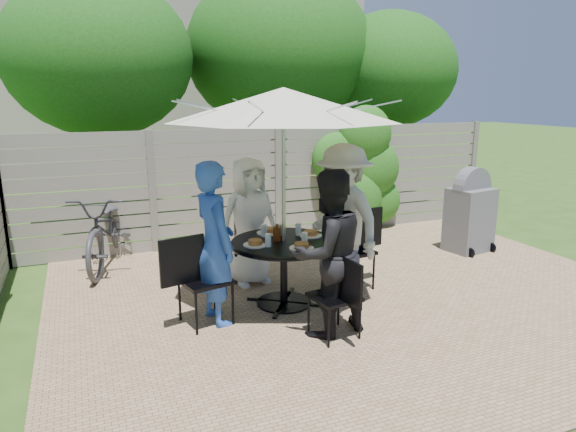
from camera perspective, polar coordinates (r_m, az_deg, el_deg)
name	(u,v)px	position (r m, az deg, el deg)	size (l,w,h in m)	color
backyard_envelope	(188,85)	(15.30, -11.06, 14.14)	(60.00, 60.00, 5.00)	#2B4D18
patio_table	(284,260)	(5.78, -0.47, -4.96)	(1.34, 1.34, 0.77)	black
umbrella	(284,105)	(5.48, -0.50, 12.27)	(2.88, 2.88, 2.42)	silver
chair_back	(245,261)	(6.67, -4.77, -4.99)	(0.42, 0.62, 0.85)	black
person_back	(249,222)	(6.40, -4.33, -0.63)	(0.79, 0.51, 1.61)	white
chair_left	(204,298)	(5.45, -9.28, -8.96)	(0.75, 0.57, 0.99)	black
person_left	(215,244)	(5.32, -8.16, -3.08)	(0.63, 0.41, 1.72)	#2951B2
chair_front	(335,313)	(5.13, 5.23, -10.72)	(0.47, 0.65, 0.87)	black
person_front	(328,254)	(5.03, 4.46, -4.23)	(0.81, 0.63, 1.67)	black
chair_right	(351,266)	(6.38, 7.01, -5.50)	(0.74, 0.54, 0.99)	black
person_right	(343,220)	(6.13, 6.17, -0.39)	(1.16, 0.67, 1.80)	#AFB1AC
plate_back	(268,231)	(6.00, -2.26, -1.71)	(0.26, 0.26, 0.06)	white
plate_left	(255,243)	(5.53, -3.67, -3.05)	(0.26, 0.26, 0.06)	white
plate_front	(301,247)	(5.41, 1.51, -3.41)	(0.26, 0.26, 0.06)	white
plate_right	(311,234)	(5.89, 2.52, -2.01)	(0.26, 0.26, 0.06)	white
glass_back	(264,231)	(5.85, -2.67, -1.64)	(0.07, 0.07, 0.14)	silver
glass_left	(268,240)	(5.48, -2.23, -2.71)	(0.07, 0.07, 0.14)	silver
glass_front	(305,239)	(5.53, 1.85, -2.54)	(0.07, 0.07, 0.14)	silver
glass_right	(298,229)	(5.91, 1.15, -1.49)	(0.07, 0.07, 0.14)	silver
syrup_jug	(277,233)	(5.70, -1.25, -1.95)	(0.09, 0.09, 0.16)	#59280C
coffee_cup	(281,230)	(5.92, -0.75, -1.55)	(0.08, 0.08, 0.12)	#C6B293
bicycle	(108,229)	(7.53, -19.36, -1.38)	(0.70, 2.02, 1.06)	#333338
bbq_grill	(470,214)	(8.21, 19.56, 0.25)	(0.71, 0.59, 1.30)	#5B5B61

